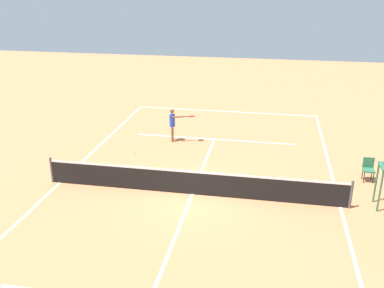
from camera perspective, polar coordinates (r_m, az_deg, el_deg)
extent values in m
plane|color=#D37A4C|center=(16.65, 0.05, -6.60)|extent=(60.00, 60.00, 0.00)
cube|color=white|center=(26.88, 4.41, 4.30)|extent=(10.85, 0.10, 0.01)
cube|color=white|center=(16.65, 18.90, -7.84)|extent=(0.10, 22.20, 0.01)
cube|color=white|center=(18.33, -16.92, -4.85)|extent=(0.10, 22.20, 0.01)
cube|color=white|center=(22.17, 2.95, 0.64)|extent=(8.13, 0.10, 0.01)
cube|color=white|center=(16.65, 0.05, -6.59)|extent=(0.10, 12.21, 0.01)
cylinder|color=#4C4C51|center=(16.47, 20.15, -6.26)|extent=(0.10, 0.10, 1.07)
cylinder|color=#4C4C51|center=(18.25, -17.93, -3.25)|extent=(0.10, 0.10, 1.07)
cube|color=black|center=(16.45, 0.05, -5.20)|extent=(11.45, 0.03, 0.91)
cube|color=white|center=(16.24, 0.05, -3.69)|extent=(11.45, 0.04, 0.06)
cylinder|color=brown|center=(21.89, -2.60, 1.46)|extent=(0.12, 0.12, 0.78)
cylinder|color=brown|center=(21.70, -2.57, 1.28)|extent=(0.12, 0.12, 0.78)
cylinder|color=#2647B7|center=(21.57, -2.61, 3.11)|extent=(0.28, 0.28, 0.61)
sphere|color=brown|center=(21.43, -2.64, 4.34)|extent=(0.22, 0.22, 0.22)
cylinder|color=brown|center=(21.74, -2.64, 3.35)|extent=(0.09, 0.09, 0.54)
cylinder|color=brown|center=(21.34, -1.87, 3.59)|extent=(0.55, 0.24, 0.09)
cylinder|color=black|center=(21.37, -0.79, 3.62)|extent=(0.26, 0.11, 0.04)
ellipsoid|color=red|center=(21.39, -0.01, 3.64)|extent=(0.38, 0.36, 0.04)
sphere|color=#CCE033|center=(20.58, -7.53, -1.09)|extent=(0.07, 0.07, 0.07)
cylinder|color=#2D6B4C|center=(16.51, 23.45, -5.74)|extent=(0.07, 0.07, 1.55)
cylinder|color=#2D6B4C|center=(17.12, 22.99, -4.71)|extent=(0.07, 0.07, 1.55)
cylinder|color=#262626|center=(18.84, 22.68, -4.16)|extent=(0.04, 0.04, 0.45)
cylinder|color=#262626|center=(18.77, 21.63, -4.10)|extent=(0.04, 0.04, 0.45)
cylinder|color=#262626|center=(19.16, 22.48, -3.71)|extent=(0.04, 0.04, 0.45)
cylinder|color=#262626|center=(19.08, 21.45, -3.66)|extent=(0.04, 0.04, 0.45)
cube|color=#2D6B4C|center=(18.86, 22.17, -3.20)|extent=(0.44, 0.44, 0.06)
cube|color=#2D6B4C|center=(18.97, 22.15, -2.24)|extent=(0.44, 0.04, 0.44)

